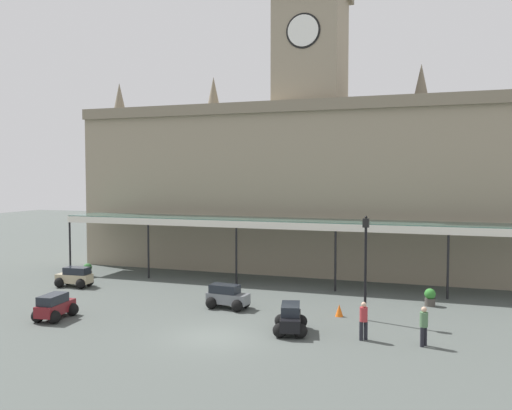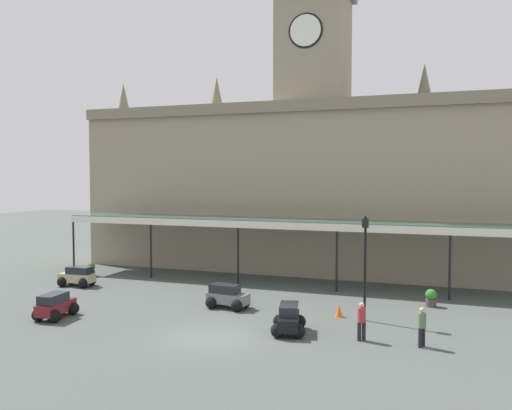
# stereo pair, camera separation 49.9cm
# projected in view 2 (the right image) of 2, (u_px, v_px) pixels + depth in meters

# --- Properties ---
(ground_plane) EXTENTS (140.00, 140.00, 0.00)m
(ground_plane) POSITION_uv_depth(u_px,v_px,m) (213.00, 337.00, 23.91)
(ground_plane) COLOR #4A504C
(station_building) EXTENTS (35.12, 7.14, 21.29)m
(station_building) POSITION_uv_depth(u_px,v_px,m) (313.00, 178.00, 40.60)
(station_building) COLOR gray
(station_building) RESTS_ON ground
(entrance_canopy) EXTENTS (32.80, 3.26, 4.24)m
(entrance_canopy) POSITION_uv_depth(u_px,v_px,m) (291.00, 222.00, 35.32)
(entrance_canopy) COLOR #38564C
(entrance_canopy) RESTS_ON ground
(car_grey_estate) EXTENTS (2.32, 1.68, 1.27)m
(car_grey_estate) POSITION_uv_depth(u_px,v_px,m) (227.00, 298.00, 29.01)
(car_grey_estate) COLOR slate
(car_grey_estate) RESTS_ON ground
(car_maroon_estate) EXTENTS (1.68, 2.32, 1.27)m
(car_maroon_estate) POSITION_uv_depth(u_px,v_px,m) (55.00, 307.00, 26.96)
(car_maroon_estate) COLOR maroon
(car_maroon_estate) RESTS_ON ground
(car_black_estate) EXTENTS (1.88, 2.40, 1.27)m
(car_black_estate) POSITION_uv_depth(u_px,v_px,m) (289.00, 320.00, 24.48)
(car_black_estate) COLOR black
(car_black_estate) RESTS_ON ground
(car_beige_estate) EXTENTS (2.30, 1.64, 1.27)m
(car_beige_estate) POSITION_uv_depth(u_px,v_px,m) (77.00, 277.00, 34.79)
(car_beige_estate) COLOR tan
(car_beige_estate) RESTS_ON ground
(pedestrian_crossing_forecourt) EXTENTS (0.34, 0.36, 1.67)m
(pedestrian_crossing_forecourt) POSITION_uv_depth(u_px,v_px,m) (422.00, 326.00, 22.39)
(pedestrian_crossing_forecourt) COLOR black
(pedestrian_crossing_forecourt) RESTS_ON ground
(pedestrian_beside_cars) EXTENTS (0.34, 0.34, 1.67)m
(pedestrian_beside_cars) POSITION_uv_depth(u_px,v_px,m) (362.00, 320.00, 23.27)
(pedestrian_beside_cars) COLOR black
(pedestrian_beside_cars) RESTS_ON ground
(victorian_lamppost) EXTENTS (0.30, 0.30, 5.17)m
(victorian_lamppost) POSITION_uv_depth(u_px,v_px,m) (365.00, 256.00, 26.38)
(victorian_lamppost) COLOR black
(victorian_lamppost) RESTS_ON ground
(traffic_cone) EXTENTS (0.40, 0.40, 0.62)m
(traffic_cone) POSITION_uv_depth(u_px,v_px,m) (339.00, 311.00, 27.25)
(traffic_cone) COLOR orange
(traffic_cone) RESTS_ON ground
(planter_near_kerb) EXTENTS (0.60, 0.60, 0.96)m
(planter_near_kerb) POSITION_uv_depth(u_px,v_px,m) (91.00, 269.00, 38.19)
(planter_near_kerb) COLOR #47423D
(planter_near_kerb) RESTS_ON ground
(planter_forecourt_centre) EXTENTS (0.60, 0.60, 0.96)m
(planter_forecourt_centre) POSITION_uv_depth(u_px,v_px,m) (431.00, 298.00, 29.36)
(planter_forecourt_centre) COLOR #47423D
(planter_forecourt_centre) RESTS_ON ground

